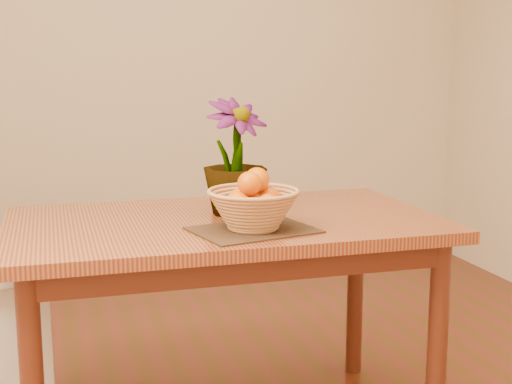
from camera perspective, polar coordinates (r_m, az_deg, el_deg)
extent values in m
cube|color=beige|center=(4.22, -9.04, 11.43)|extent=(4.00, 0.02, 2.70)
cube|color=brown|center=(2.35, -2.51, -2.61)|extent=(1.40, 0.80, 0.04)
cube|color=#441B0F|center=(2.37, -2.50, -4.02)|extent=(1.28, 0.68, 0.08)
cylinder|color=#441B0F|center=(2.41, 14.30, -11.98)|extent=(0.06, 0.06, 0.71)
cylinder|color=#441B0F|center=(2.70, -17.20, -9.63)|extent=(0.06, 0.06, 0.71)
cylinder|color=#441B0F|center=(2.94, 7.94, -7.63)|extent=(0.06, 0.06, 0.71)
cube|color=#3C2516|center=(2.17, -0.22, -3.05)|extent=(0.41, 0.34, 0.01)
cylinder|color=tan|center=(2.17, -0.22, -2.88)|extent=(0.14, 0.14, 0.01)
sphere|color=#E35F03|center=(2.16, -0.22, -0.93)|extent=(0.06, 0.06, 0.06)
sphere|color=#E35F03|center=(2.20, 0.99, -0.54)|extent=(0.08, 0.08, 0.08)
sphere|color=#E35F03|center=(2.20, -1.34, -0.61)|extent=(0.07, 0.07, 0.07)
sphere|color=#E35F03|center=(2.11, -1.48, -0.98)|extent=(0.08, 0.08, 0.08)
sphere|color=#E35F03|center=(2.11, 0.95, -1.08)|extent=(0.07, 0.07, 0.07)
sphere|color=#E35F03|center=(2.17, 0.07, 0.98)|extent=(0.08, 0.08, 0.08)
sphere|color=#E35F03|center=(2.12, -0.53, 0.68)|extent=(0.07, 0.07, 0.07)
imported|color=#214F16|center=(2.39, -1.69, 2.85)|extent=(0.29, 0.29, 0.39)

